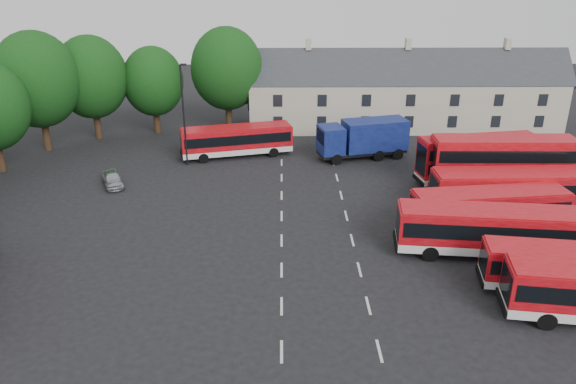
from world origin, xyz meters
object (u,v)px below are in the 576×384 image
bus_dd_south (502,162)px  lamppost (184,113)px  box_truck (364,137)px  silver_car (112,179)px

bus_dd_south → lamppost: size_ratio=1.22×
box_truck → lamppost: (-17.06, -1.77, 3.00)m
box_truck → lamppost: 17.41m
box_truck → silver_car: size_ratio=2.40×
bus_dd_south → lamppost: (-27.40, 6.89, 2.40)m
lamppost → silver_car: bearing=-137.9°
bus_dd_south → silver_car: size_ratio=3.11×
silver_car → lamppost: 8.90m
box_truck → silver_car: (-22.76, -6.92, -1.49)m
silver_car → lamppost: size_ratio=0.39×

